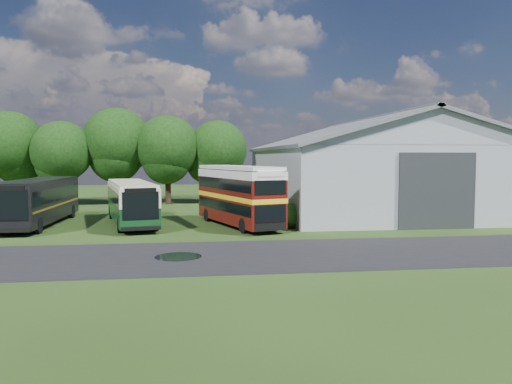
{
  "coord_description": "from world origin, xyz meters",
  "views": [
    {
      "loc": [
        -0.99,
        -26.45,
        4.69
      ],
      "look_at": [
        3.69,
        8.0,
        2.26
      ],
      "focal_mm": 35.0,
      "sensor_mm": 36.0,
      "label": 1
    }
  ],
  "objects": [
    {
      "name": "shrub_back",
      "position": [
        5.6,
        10.0,
        0.0
      ],
      "size": [
        1.8,
        1.8,
        1.8
      ],
      "primitive_type": "sphere",
      "color": "#194714",
      "rests_on": "ground"
    },
    {
      "name": "tree_right_a",
      "position": [
        -3.0,
        23.8,
        5.69
      ],
      "size": [
        6.26,
        6.26,
        8.83
      ],
      "color": "black",
      "rests_on": "ground"
    },
    {
      "name": "bus_green_single",
      "position": [
        -4.97,
        9.04,
        1.59
      ],
      "size": [
        4.74,
        11.1,
        2.98
      ],
      "rotation": [
        0.0,
        0.0,
        0.21
      ],
      "color": "black",
      "rests_on": "ground"
    },
    {
      "name": "tree_left_b",
      "position": [
        -13.0,
        23.5,
        5.25
      ],
      "size": [
        5.78,
        5.78,
        8.16
      ],
      "color": "black",
      "rests_on": "ground"
    },
    {
      "name": "bus_maroon_double",
      "position": [
        2.38,
        7.32,
        2.05
      ],
      "size": [
        5.27,
        9.83,
        4.1
      ],
      "rotation": [
        0.0,
        0.0,
        0.32
      ],
      "color": "black",
      "rests_on": "ground"
    },
    {
      "name": "tree_left_a",
      "position": [
        -18.0,
        24.5,
        5.87
      ],
      "size": [
        6.46,
        6.46,
        9.12
      ],
      "color": "black",
      "rests_on": "ground"
    },
    {
      "name": "tree_mid",
      "position": [
        -8.0,
        24.8,
        6.18
      ],
      "size": [
        6.8,
        6.8,
        9.6
      ],
      "color": "black",
      "rests_on": "ground"
    },
    {
      "name": "puddle",
      "position": [
        -1.5,
        -3.0,
        0.0
      ],
      "size": [
        2.2,
        2.2,
        0.01
      ],
      "primitive_type": "cylinder",
      "color": "black",
      "rests_on": "ground"
    },
    {
      "name": "shrub_front",
      "position": [
        5.6,
        6.0,
        0.0
      ],
      "size": [
        1.7,
        1.7,
        1.7
      ],
      "primitive_type": "sphere",
      "color": "#194714",
      "rests_on": "ground"
    },
    {
      "name": "bus_dark_single",
      "position": [
        -11.24,
        9.52,
        1.69
      ],
      "size": [
        2.9,
        11.57,
        3.18
      ],
      "rotation": [
        0.0,
        0.0,
        -0.02
      ],
      "color": "black",
      "rests_on": "ground"
    },
    {
      "name": "storage_shed",
      "position": [
        15.0,
        15.98,
        4.17
      ],
      "size": [
        18.8,
        24.8,
        8.15
      ],
      "color": "gray",
      "rests_on": "ground"
    },
    {
      "name": "shrub_mid",
      "position": [
        5.6,
        8.0,
        0.0
      ],
      "size": [
        1.6,
        1.6,
        1.6
      ],
      "primitive_type": "sphere",
      "color": "#194714",
      "rests_on": "ground"
    },
    {
      "name": "asphalt_road",
      "position": [
        3.0,
        -3.0,
        0.0
      ],
      "size": [
        60.0,
        8.0,
        0.02
      ],
      "primitive_type": "cube",
      "color": "black",
      "rests_on": "ground"
    },
    {
      "name": "ground",
      "position": [
        0.0,
        0.0,
        0.0
      ],
      "size": [
        120.0,
        120.0,
        0.0
      ],
      "primitive_type": "plane",
      "color": "#1C320F",
      "rests_on": "ground"
    },
    {
      "name": "tree_right_b",
      "position": [
        2.0,
        24.6,
        5.44
      ],
      "size": [
        5.98,
        5.98,
        8.45
      ],
      "color": "black",
      "rests_on": "ground"
    }
  ]
}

